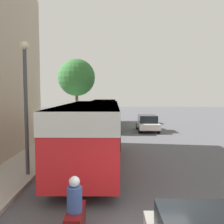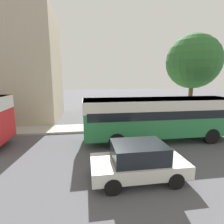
{
  "view_description": "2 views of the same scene",
  "coord_description": "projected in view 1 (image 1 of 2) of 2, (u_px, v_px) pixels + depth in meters",
  "views": [
    {
      "loc": [
        -0.59,
        -4.99,
        3.69
      ],
      "look_at": [
        -0.76,
        16.88,
        1.99
      ],
      "focal_mm": 40.0,
      "sensor_mm": 36.0,
      "label": 1
    },
    {
      "loc": [
        9.07,
        16.71,
        4.12
      ],
      "look_at": [
        -0.95,
        18.25,
        2.18
      ],
      "focal_mm": 28.0,
      "sensor_mm": 36.0,
      "label": 2
    }
  ],
  "objects": [
    {
      "name": "bus_following",
      "position": [
        103.0,
        110.0,
        26.6
      ],
      "size": [
        2.64,
        10.02,
        2.83
      ],
      "color": "#2D8447",
      "rests_on": "ground_plane"
    },
    {
      "name": "pedestrian_near_curb",
      "position": [
        77.0,
        112.0,
        34.56
      ],
      "size": [
        0.37,
        0.37,
        1.59
      ],
      "color": "#232838",
      "rests_on": "sidewalk"
    },
    {
      "name": "bus_lead",
      "position": [
        92.0,
        126.0,
        12.36
      ],
      "size": [
        2.67,
        9.65,
        3.12
      ],
      "color": "red",
      "rests_on": "ground_plane"
    },
    {
      "name": "lamp_post",
      "position": [
        26.0,
        96.0,
        10.61
      ],
      "size": [
        0.36,
        0.36,
        5.69
      ],
      "color": "#47474C",
      "rests_on": "sidewalk"
    },
    {
      "name": "motorcycle_behind_lead",
      "position": [
        75.0,
        218.0,
        6.0
      ],
      "size": [
        0.39,
        2.24,
        1.73
      ],
      "color": "maroon",
      "rests_on": "ground_plane"
    },
    {
      "name": "car_crossing",
      "position": [
        147.0,
        123.0,
        23.91
      ],
      "size": [
        1.96,
        3.89,
        1.54
      ],
      "rotation": [
        0.0,
        0.0,
        3.14
      ],
      "color": "silver",
      "rests_on": "ground_plane"
    },
    {
      "name": "street_tree",
      "position": [
        77.0,
        78.0,
        30.75
      ],
      "size": [
        4.57,
        4.57,
        7.7
      ],
      "color": "brown",
      "rests_on": "sidewalk"
    }
  ]
}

